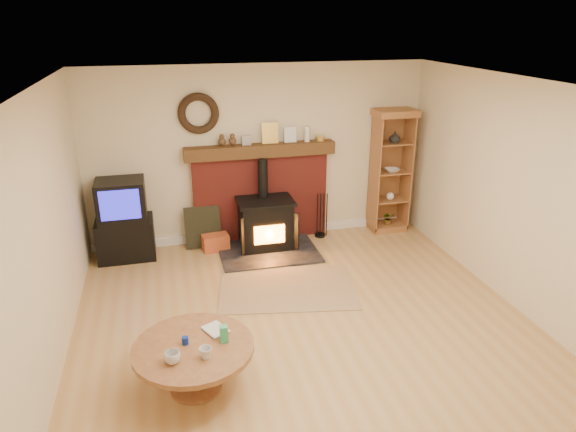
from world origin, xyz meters
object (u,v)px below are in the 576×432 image
object	(u,v)px
tv_unit	(124,221)
curio_cabinet	(390,171)
coffee_table	(194,354)
wood_stove	(266,225)

from	to	relation	value
tv_unit	curio_cabinet	distance (m)	4.02
curio_cabinet	coffee_table	distance (m)	4.56
tv_unit	curio_cabinet	bearing A→B (deg)	1.23
wood_stove	curio_cabinet	distance (m)	2.13
wood_stove	coffee_table	bearing A→B (deg)	-113.69
wood_stove	curio_cabinet	xyz separation A→B (m)	(2.03, 0.28, 0.60)
wood_stove	coffee_table	size ratio (longest dim) A/B	1.28
tv_unit	wood_stove	bearing A→B (deg)	-5.60
tv_unit	coffee_table	world-z (taller)	tv_unit
tv_unit	curio_cabinet	size ratio (longest dim) A/B	0.59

